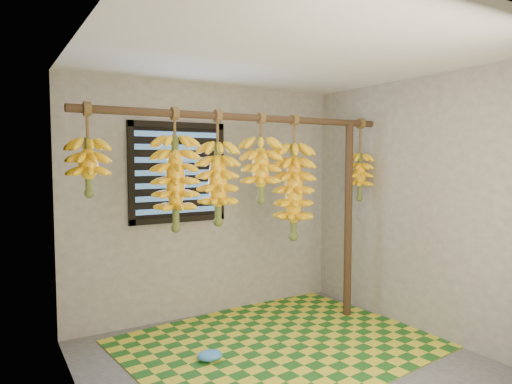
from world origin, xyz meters
TOP-DOWN VIEW (x-y plane):
  - floor at (0.00, 0.00)m, footprint 3.00×3.00m
  - ceiling at (0.00, 0.00)m, footprint 3.00×3.00m
  - wall_back at (0.00, 1.50)m, footprint 3.00×0.01m
  - wall_left at (-1.50, 0.00)m, footprint 0.01×3.00m
  - wall_right at (1.50, 0.00)m, footprint 0.01×3.00m
  - window at (-0.35, 1.48)m, footprint 1.00×0.04m
  - hanging_pole at (0.00, 0.70)m, footprint 3.00×0.06m
  - support_post at (1.20, 0.70)m, footprint 0.08×0.08m
  - woven_mat at (0.19, 0.45)m, footprint 2.79×2.34m
  - plastic_bag at (-0.50, 0.43)m, footprint 0.24×0.20m
  - banana_bunch_a at (-1.35, 0.70)m, footprint 0.31×0.31m
  - banana_bunch_b at (-0.68, 0.70)m, footprint 0.37×0.37m
  - banana_bunch_c at (-0.29, 0.70)m, footprint 0.34×0.34m
  - banana_bunch_d at (0.14, 0.70)m, footprint 0.36×0.36m
  - banana_bunch_e at (0.51, 0.70)m, footprint 0.37×0.37m
  - banana_bunch_f at (1.35, 0.70)m, footprint 0.28×0.28m

SIDE VIEW (x-z plane):
  - floor at x=0.00m, z-range -0.01..0.00m
  - woven_mat at x=0.19m, z-range 0.00..0.01m
  - plastic_bag at x=-0.50m, z-range 0.01..0.10m
  - support_post at x=1.20m, z-range 0.00..2.00m
  - wall_back at x=0.00m, z-range 0.00..2.40m
  - wall_left at x=-1.50m, z-range 0.00..2.40m
  - wall_right at x=1.50m, z-range 0.00..2.40m
  - banana_bunch_e at x=0.51m, z-range 0.74..1.91m
  - banana_bunch_c at x=-0.29m, z-range 0.94..1.92m
  - banana_bunch_b at x=-0.68m, z-range 0.94..1.94m
  - banana_bunch_f at x=1.35m, z-range 1.03..1.88m
  - window at x=-0.35m, z-range 1.00..2.00m
  - banana_bunch_d at x=0.14m, z-range 1.14..1.94m
  - banana_bunch_a at x=-1.35m, z-range 1.23..1.92m
  - hanging_pole at x=0.00m, z-range 1.97..2.03m
  - ceiling at x=0.00m, z-range 2.40..2.41m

